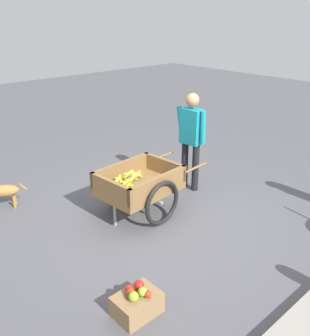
{
  "coord_description": "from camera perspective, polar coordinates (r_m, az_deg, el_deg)",
  "views": [
    {
      "loc": [
        3.18,
        3.3,
        2.72
      ],
      "look_at": [
        0.06,
        -0.15,
        0.75
      ],
      "focal_mm": 39.94,
      "sensor_mm": 36.0,
      "label": 1
    }
  ],
  "objects": [
    {
      "name": "mixed_fruit_crate",
      "position": [
        3.81,
        -2.77,
        -19.87
      ],
      "size": [
        0.44,
        0.32,
        0.32
      ],
      "color": "#99754C",
      "rests_on": "ground"
    },
    {
      "name": "vendor_person",
      "position": [
        5.89,
        5.55,
        5.25
      ],
      "size": [
        0.23,
        0.57,
        1.57
      ],
      "color": "black",
      "rests_on": "ground"
    },
    {
      "name": "fruit_cart",
      "position": [
        5.27,
        -2.44,
        -2.73
      ],
      "size": [
        1.7,
        0.99,
        0.74
      ],
      "color": "olive",
      "rests_on": "ground"
    },
    {
      "name": "dog",
      "position": [
        5.94,
        -22.5,
        -3.27
      ],
      "size": [
        0.6,
        0.39,
        0.4
      ],
      "color": "#AD7A38",
      "rests_on": "ground"
    },
    {
      "name": "ground_plane",
      "position": [
        5.33,
        1.6,
        -7.74
      ],
      "size": [
        24.0,
        24.0,
        0.0
      ],
      "primitive_type": "plane",
      "color": "#56565B"
    }
  ]
}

